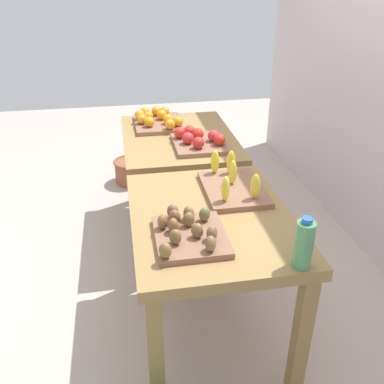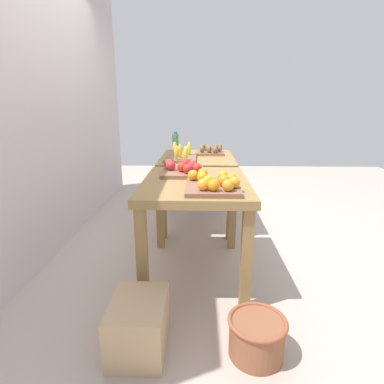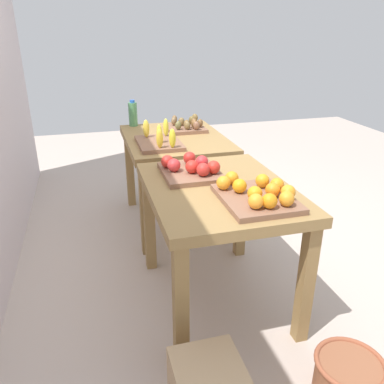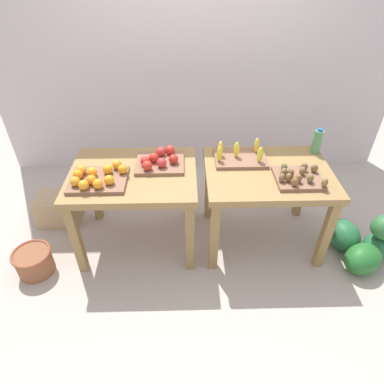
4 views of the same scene
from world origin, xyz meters
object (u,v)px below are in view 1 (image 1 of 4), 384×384
display_table_right (211,233)px  water_bottle (304,244)px  cardboard_produce_box (197,164)px  wicker_basket (131,171)px  orange_bin (157,120)px  display_table_left (179,150)px  kiwi_bin (188,232)px  banana_crate (233,185)px  apple_bin (198,140)px

display_table_right → water_bottle: size_ratio=4.47×
display_table_right → cardboard_produce_box: size_ratio=2.60×
water_bottle → wicker_basket: bearing=-165.6°
display_table_right → orange_bin: bearing=-174.7°
display_table_left → kiwi_bin: 1.33m
wicker_basket → display_table_left: bearing=22.0°
orange_bin → cardboard_produce_box: (-0.58, 0.43, -0.67)m
wicker_basket → water_bottle: bearing=14.4°
display_table_right → banana_crate: bearing=142.2°
display_table_left → wicker_basket: (-0.87, -0.35, -0.54)m
wicker_basket → cardboard_produce_box: size_ratio=0.81×
apple_bin → cardboard_produce_box: size_ratio=1.00×
display_table_left → water_bottle: 1.63m
orange_bin → wicker_basket: orange_bin is taller
apple_bin → cardboard_produce_box: 1.26m
display_table_right → banana_crate: banana_crate is taller
water_bottle → display_table_right: bearing=-149.3°
orange_bin → display_table_left: bearing=26.6°
apple_bin → wicker_basket: size_ratio=1.24×
display_table_left → apple_bin: bearing=25.8°
apple_bin → kiwi_bin: apple_bin is taller
water_bottle → orange_bin: bearing=-167.6°
apple_bin → water_bottle: size_ratio=1.72×
banana_crate → wicker_basket: 1.97m
display_table_right → kiwi_bin: (0.20, -0.15, 0.15)m
kiwi_bin → cardboard_produce_box: size_ratio=0.94×
apple_bin → kiwi_bin: 1.13m
orange_bin → banana_crate: bearing=14.4°
orange_bin → kiwi_bin: orange_bin is taller
display_table_right → wicker_basket: bearing=-170.0°
display_table_left → orange_bin: 0.32m
banana_crate → cardboard_produce_box: banana_crate is taller
apple_bin → wicker_basket: bearing=-157.2°
water_bottle → wicker_basket: size_ratio=0.72×
display_table_left → display_table_right: 1.12m
banana_crate → kiwi_bin: size_ratio=1.18×
banana_crate → cardboard_produce_box: (-1.73, 0.13, -0.66)m
display_table_left → water_bottle: size_ratio=4.47×
kiwi_bin → water_bottle: 0.51m
water_bottle → cardboard_produce_box: 2.53m
orange_bin → cardboard_produce_box: bearing=143.7°
cardboard_produce_box → banana_crate: bearing=-4.3°
water_bottle → display_table_left: bearing=-170.1°
display_table_left → display_table_right: size_ratio=1.00×
display_table_left → kiwi_bin: size_ratio=2.77×
kiwi_bin → display_table_right: bearing=142.9°
banana_crate → water_bottle: (0.69, 0.11, 0.07)m
apple_bin → display_table_right: bearing=-6.7°
orange_bin → water_bottle: (1.84, 0.41, 0.07)m
wicker_basket → apple_bin: bearing=22.8°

